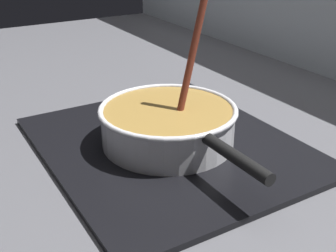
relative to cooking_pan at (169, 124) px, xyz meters
The scene contains 5 objects.
ground 0.20m from the cooking_pan, 132.15° to the right, with size 2.40×1.60×0.04m, color #4C4C51.
hob_plate 0.05m from the cooking_pan, 168.45° to the right, with size 0.56×0.48×0.01m, color black.
burner_ring 0.04m from the cooking_pan, 168.45° to the right, with size 0.18×0.18×0.01m, color #592D0C.
spare_burner 0.18m from the cooking_pan, behind, with size 0.14×0.14×0.01m, color #262628.
cooking_pan is the anchor object (origin of this frame).
Camera 1 is at (0.81, -0.27, 0.43)m, focal length 46.73 mm.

